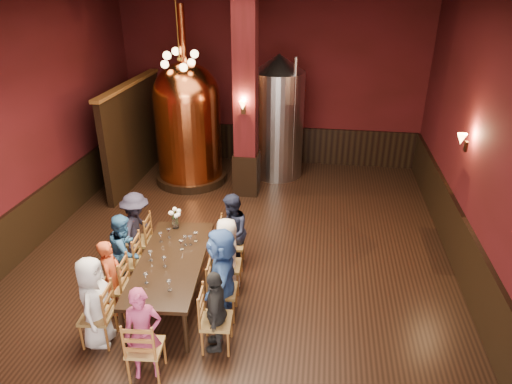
# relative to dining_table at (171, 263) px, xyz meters

# --- Properties ---
(room) EXTENTS (10.00, 10.02, 4.50)m
(room) POSITION_rel_dining_table_xyz_m (0.78, 1.37, 1.56)
(room) COLOR black
(room) RESTS_ON ground
(wainscot_right) EXTENTS (0.08, 9.90, 1.00)m
(wainscot_right) POSITION_rel_dining_table_xyz_m (4.74, 1.37, -0.19)
(wainscot_right) COLOR black
(wainscot_right) RESTS_ON ground
(wainscot_back) EXTENTS (7.90, 0.08, 1.00)m
(wainscot_back) POSITION_rel_dining_table_xyz_m (0.78, 6.33, -0.19)
(wainscot_back) COLOR black
(wainscot_back) RESTS_ON ground
(wainscot_left) EXTENTS (0.08, 9.90, 1.00)m
(wainscot_left) POSITION_rel_dining_table_xyz_m (-3.18, 1.37, -0.19)
(wainscot_left) COLOR black
(wainscot_left) RESTS_ON ground
(column) EXTENTS (0.58, 0.58, 4.50)m
(column) POSITION_rel_dining_table_xyz_m (0.48, 4.17, 1.56)
(column) COLOR #4D1015
(column) RESTS_ON ground
(partition) EXTENTS (0.22, 3.50, 2.40)m
(partition) POSITION_rel_dining_table_xyz_m (-2.42, 4.57, 0.51)
(partition) COLOR black
(partition) RESTS_ON ground
(pendant_cluster) EXTENTS (0.90, 0.90, 1.70)m
(pendant_cluster) POSITION_rel_dining_table_xyz_m (-1.02, 4.27, 2.41)
(pendant_cluster) COLOR #A57226
(pendant_cluster) RESTS_ON room
(sconce_wall) EXTENTS (0.20, 0.20, 0.36)m
(sconce_wall) POSITION_rel_dining_table_xyz_m (4.68, 2.17, 1.51)
(sconce_wall) COLOR black
(sconce_wall) RESTS_ON room
(sconce_column) EXTENTS (0.20, 0.20, 0.36)m
(sconce_column) POSITION_rel_dining_table_xyz_m (0.48, 3.87, 1.51)
(sconce_column) COLOR black
(sconce_column) RESTS_ON column
(dining_table) EXTENTS (1.21, 2.48, 0.75)m
(dining_table) POSITION_rel_dining_table_xyz_m (0.00, 0.00, 0.00)
(dining_table) COLOR black
(dining_table) RESTS_ON ground
(chair_0) EXTENTS (0.50, 0.50, 0.92)m
(chair_0) POSITION_rel_dining_table_xyz_m (-0.76, -1.07, -0.23)
(chair_0) COLOR brown
(chair_0) RESTS_ON ground
(person_0) EXTENTS (0.52, 0.73, 1.39)m
(person_0) POSITION_rel_dining_table_xyz_m (-0.76, -1.07, 0.01)
(person_0) COLOR silver
(person_0) RESTS_ON ground
(chair_1) EXTENTS (0.50, 0.50, 0.92)m
(chair_1) POSITION_rel_dining_table_xyz_m (-0.82, -0.41, -0.23)
(chair_1) COLOR brown
(chair_1) RESTS_ON ground
(person_1) EXTENTS (0.36, 0.50, 1.26)m
(person_1) POSITION_rel_dining_table_xyz_m (-0.82, -0.41, -0.06)
(person_1) COLOR #B6441F
(person_1) RESTS_ON ground
(chair_2) EXTENTS (0.50, 0.50, 0.92)m
(chair_2) POSITION_rel_dining_table_xyz_m (-0.88, 0.25, -0.23)
(chair_2) COLOR brown
(chair_2) RESTS_ON ground
(person_2) EXTENTS (0.40, 0.69, 1.34)m
(person_2) POSITION_rel_dining_table_xyz_m (-0.88, 0.25, -0.02)
(person_2) COLOR #275482
(person_2) RESTS_ON ground
(chair_3) EXTENTS (0.50, 0.50, 0.92)m
(chair_3) POSITION_rel_dining_table_xyz_m (-0.94, 0.92, -0.23)
(chair_3) COLOR brown
(chair_3) RESTS_ON ground
(person_3) EXTENTS (0.58, 0.94, 1.39)m
(person_3) POSITION_rel_dining_table_xyz_m (-0.94, 0.92, 0.01)
(person_3) COLOR black
(person_3) RESTS_ON ground
(chair_4) EXTENTS (0.50, 0.50, 0.92)m
(chair_4) POSITION_rel_dining_table_xyz_m (0.94, -0.92, -0.23)
(chair_4) COLOR brown
(chair_4) RESTS_ON ground
(person_4) EXTENTS (0.40, 0.78, 1.27)m
(person_4) POSITION_rel_dining_table_xyz_m (0.94, -0.92, -0.05)
(person_4) COLOR black
(person_4) RESTS_ON ground
(chair_5) EXTENTS (0.50, 0.50, 0.92)m
(chair_5) POSITION_rel_dining_table_xyz_m (0.88, -0.25, -0.23)
(chair_5) COLOR brown
(chair_5) RESTS_ON ground
(person_5) EXTENTS (0.71, 1.47, 1.52)m
(person_5) POSITION_rel_dining_table_xyz_m (0.88, -0.25, 0.07)
(person_5) COLOR #375DA5
(person_5) RESTS_ON ground
(chair_6) EXTENTS (0.50, 0.50, 0.92)m
(chair_6) POSITION_rel_dining_table_xyz_m (0.82, 0.41, -0.23)
(chair_6) COLOR brown
(chair_6) RESTS_ON ground
(person_6) EXTENTS (0.49, 0.69, 1.31)m
(person_6) POSITION_rel_dining_table_xyz_m (0.82, 0.41, -0.03)
(person_6) COLOR beige
(person_6) RESTS_ON ground
(chair_7) EXTENTS (0.50, 0.50, 0.92)m
(chair_7) POSITION_rel_dining_table_xyz_m (0.76, 1.07, -0.23)
(chair_7) COLOR brown
(chair_7) RESTS_ON ground
(person_7) EXTENTS (0.50, 0.75, 1.41)m
(person_7) POSITION_rel_dining_table_xyz_m (0.76, 1.07, 0.02)
(person_7) COLOR black
(person_7) RESTS_ON ground
(chair_8) EXTENTS (0.50, 0.50, 0.92)m
(chair_8) POSITION_rel_dining_table_xyz_m (0.14, -1.54, -0.23)
(chair_8) COLOR brown
(chair_8) RESTS_ON ground
(person_8) EXTENTS (0.57, 0.47, 1.34)m
(person_8) POSITION_rel_dining_table_xyz_m (0.14, -1.54, -0.02)
(person_8) COLOR #95315A
(person_8) RESTS_ON ground
(copper_kettle) EXTENTS (2.11, 2.11, 4.23)m
(copper_kettle) POSITION_rel_dining_table_xyz_m (-1.04, 4.65, 0.85)
(copper_kettle) COLOR black
(copper_kettle) RESTS_ON ground
(steel_vessel) EXTENTS (1.46, 1.46, 3.10)m
(steel_vessel) POSITION_rel_dining_table_xyz_m (1.09, 5.39, 0.86)
(steel_vessel) COLOR #B2B2B7
(steel_vessel) RESTS_ON ground
(rose_vase) EXTENTS (0.23, 0.23, 0.38)m
(rose_vase) POSITION_rel_dining_table_xyz_m (-0.24, 0.98, 0.31)
(rose_vase) COLOR white
(rose_vase) RESTS_ON dining_table
(wine_glass_0) EXTENTS (0.07, 0.07, 0.17)m
(wine_glass_0) POSITION_rel_dining_table_xyz_m (0.24, 0.60, 0.15)
(wine_glass_0) COLOR white
(wine_glass_0) RESTS_ON dining_table
(wine_glass_1) EXTENTS (0.07, 0.07, 0.17)m
(wine_glass_1) POSITION_rel_dining_table_xyz_m (0.10, 0.46, 0.15)
(wine_glass_1) COLOR white
(wine_glass_1) RESTS_ON dining_table
(wine_glass_2) EXTENTS (0.07, 0.07, 0.17)m
(wine_glass_2) POSITION_rel_dining_table_xyz_m (-0.24, 0.65, 0.15)
(wine_glass_2) COLOR white
(wine_glass_2) RESTS_ON dining_table
(wine_glass_3) EXTENTS (0.07, 0.07, 0.17)m
(wine_glass_3) POSITION_rel_dining_table_xyz_m (-0.34, 0.49, 0.15)
(wine_glass_3) COLOR white
(wine_glass_3) RESTS_ON dining_table
(wine_glass_4) EXTENTS (0.07, 0.07, 0.17)m
(wine_glass_4) POSITION_rel_dining_table_xyz_m (-0.31, -0.06, 0.15)
(wine_glass_4) COLOR white
(wine_glass_4) RESTS_ON dining_table
(wine_glass_5) EXTENTS (0.07, 0.07, 0.17)m
(wine_glass_5) POSITION_rel_dining_table_xyz_m (0.22, -0.74, 0.15)
(wine_glass_5) COLOR white
(wine_glass_5) RESTS_ON dining_table
(wine_glass_6) EXTENTS (0.07, 0.07, 0.17)m
(wine_glass_6) POSITION_rel_dining_table_xyz_m (-0.04, -0.18, 0.15)
(wine_glass_6) COLOR white
(wine_glass_6) RESTS_ON dining_table
(wine_glass_7) EXTENTS (0.07, 0.07, 0.17)m
(wine_glass_7) POSITION_rel_dining_table_xyz_m (-0.16, -0.62, 0.15)
(wine_glass_7) COLOR white
(wine_glass_7) RESTS_ON dining_table
(wine_glass_8) EXTENTS (0.07, 0.07, 0.17)m
(wine_glass_8) POSITION_rel_dining_table_xyz_m (0.18, 0.48, 0.15)
(wine_glass_8) COLOR white
(wine_glass_8) RESTS_ON dining_table
(wine_glass_9) EXTENTS (0.07, 0.07, 0.17)m
(wine_glass_9) POSITION_rel_dining_table_xyz_m (0.08, 0.32, 0.15)
(wine_glass_9) COLOR white
(wine_glass_9) RESTS_ON dining_table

